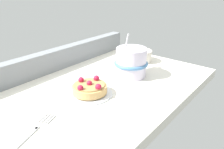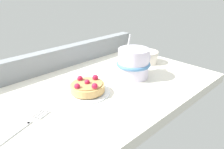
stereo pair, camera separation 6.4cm
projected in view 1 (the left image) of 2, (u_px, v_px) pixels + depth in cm
name	position (u px, v px, depth cm)	size (l,w,h in cm)	color
ground_plane	(100.00, 90.00, 64.51)	(68.09, 43.94, 2.86)	silver
window_rail_back	(55.00, 60.00, 74.25)	(66.73, 3.64, 6.79)	gray
dessert_plate	(90.00, 93.00, 59.27)	(11.91, 11.91, 0.74)	silver
raspberry_tart	(90.00, 88.00, 58.61)	(9.17, 9.17, 3.52)	tan
coffee_mug	(131.00, 62.00, 69.04)	(13.79, 10.51, 13.68)	silver
dessert_fork	(27.00, 136.00, 43.31)	(16.63, 7.27, 0.60)	silver
sugar_bowl	(141.00, 55.00, 81.93)	(7.94, 7.94, 4.23)	silver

